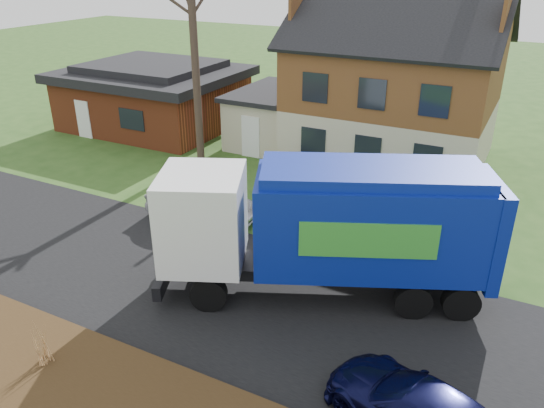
% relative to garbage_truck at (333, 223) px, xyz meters
% --- Properties ---
extents(ground, '(120.00, 120.00, 0.00)m').
position_rel_garbage_truck_xyz_m(ground, '(-3.78, -1.39, -2.37)').
color(ground, '#294B19').
rests_on(ground, ground).
extents(road, '(80.00, 7.00, 0.02)m').
position_rel_garbage_truck_xyz_m(road, '(-3.78, -1.39, -2.36)').
color(road, black).
rests_on(road, ground).
extents(mulch_verge, '(80.00, 3.50, 0.30)m').
position_rel_garbage_truck_xyz_m(mulch_verge, '(-3.78, -6.69, -2.22)').
color(mulch_verge, '#322110').
rests_on(mulch_verge, ground).
extents(main_house, '(12.95, 8.95, 9.26)m').
position_rel_garbage_truck_xyz_m(main_house, '(-2.29, 12.52, 1.66)').
color(main_house, beige).
rests_on(main_house, ground).
extents(ranch_house, '(9.80, 8.20, 3.70)m').
position_rel_garbage_truck_xyz_m(ranch_house, '(-15.78, 11.61, -0.55)').
color(ranch_house, '#974021').
rests_on(ranch_house, ground).
extents(garbage_truck, '(9.79, 6.22, 4.10)m').
position_rel_garbage_truck_xyz_m(garbage_truck, '(0.00, 0.00, 0.00)').
color(garbage_truck, black).
rests_on(garbage_truck, ground).
extents(silver_sedan, '(4.31, 1.75, 1.39)m').
position_rel_garbage_truck_xyz_m(silver_sedan, '(-6.18, 2.29, -1.67)').
color(silver_sedan, '#A5A7AD').
rests_on(silver_sedan, ground).
extents(grass_clump_mid, '(0.38, 0.32, 1.07)m').
position_rel_garbage_truck_xyz_m(grass_clump_mid, '(-4.95, -6.28, -1.53)').
color(grass_clump_mid, '#A97C4A').
rests_on(grass_clump_mid, mulch_verge).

